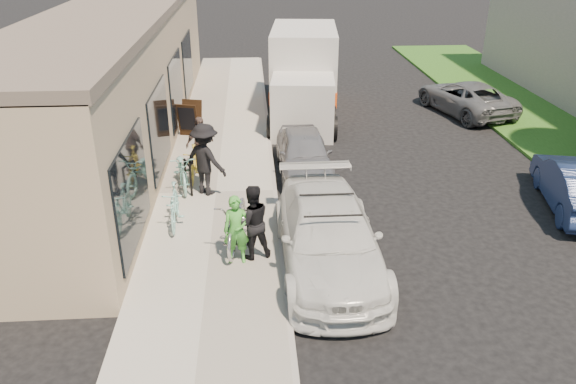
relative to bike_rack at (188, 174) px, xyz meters
name	(u,v)px	position (x,y,z in m)	size (l,w,h in m)	color
ground	(302,253)	(2.71, -3.03, -0.66)	(120.00, 120.00, 0.00)	black
sidewalk	(216,194)	(0.71, -0.03, -0.59)	(3.00, 34.00, 0.15)	#ABA79A
curb	(275,193)	(2.26, -0.03, -0.60)	(0.12, 34.00, 0.13)	gray
storefront	(120,75)	(-2.53, 4.96, 1.46)	(3.60, 20.00, 4.22)	tan
bike_rack	(188,174)	(0.00, 0.00, 0.00)	(0.24, 0.57, 0.85)	black
sandwich_board	(190,118)	(-0.36, 4.56, 0.06)	(0.83, 0.84, 1.12)	black
sedan_white	(328,236)	(3.20, -3.57, 0.05)	(2.06, 4.96, 1.47)	silver
sedan_silver	(304,153)	(3.17, 1.40, -0.04)	(1.48, 3.68, 1.25)	gray
moving_truck	(303,77)	(3.69, 7.27, 0.72)	(3.00, 6.53, 3.11)	beige
far_car_gray	(465,97)	(9.87, 6.84, -0.05)	(2.05, 4.44, 1.24)	#57595C
tandem_bike	(237,220)	(1.32, -2.74, 0.05)	(0.75, 2.15, 1.13)	#ACACAE
woman_rider	(236,230)	(1.32, -3.50, 0.22)	(0.54, 0.35, 1.48)	green
man_standing	(252,222)	(1.64, -3.32, 0.30)	(0.79, 0.62, 1.63)	black
cruiser_bike_a	(174,206)	(-0.15, -1.77, -0.04)	(0.45, 1.59, 0.95)	#94DED1
cruiser_bike_b	(183,170)	(-0.18, 0.37, -0.03)	(0.64, 1.85, 0.97)	#94DED1
cruiser_bike_c	(193,164)	(0.07, 0.84, -0.06)	(0.43, 1.53, 0.92)	gold
bystander_a	(205,159)	(0.49, -0.10, 0.43)	(1.22, 0.70, 1.89)	black
bystander_b	(200,143)	(0.21, 1.57, 0.26)	(0.91, 0.38, 1.55)	brown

